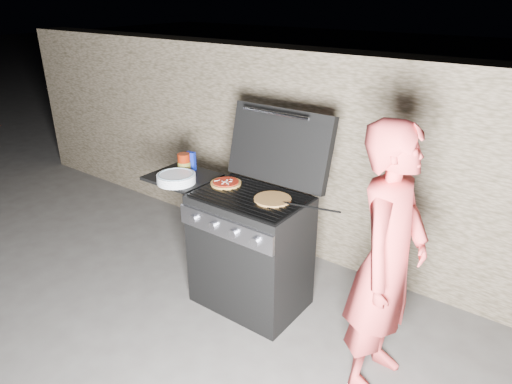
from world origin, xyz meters
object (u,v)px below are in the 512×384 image
Objects in this scene: gas_grill at (225,241)px; sauce_jar at (184,163)px; pizza_topped at (226,183)px; person at (387,263)px.

gas_grill is 8.70× the size of sauce_jar.
person reaches higher than pizza_topped.
gas_grill is at bearing -70.54° from pizza_topped.
person is at bearing -8.09° from pizza_topped.
gas_grill is 1.38m from person.
gas_grill is at bearing 84.18° from person.
sauce_jar reaches higher than pizza_topped.
gas_grill is 5.86× the size of pizza_topped.
pizza_topped is 0.14× the size of person.
sauce_jar is (-0.44, 0.01, 0.06)m from pizza_topped.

